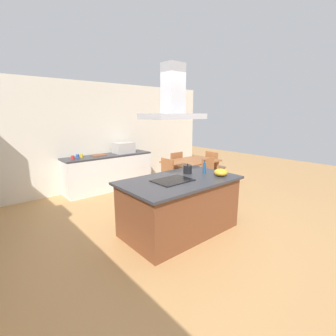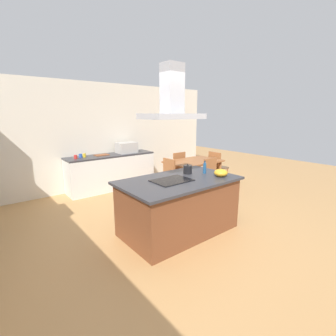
{
  "view_description": "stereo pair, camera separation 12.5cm",
  "coord_description": "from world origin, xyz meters",
  "views": [
    {
      "loc": [
        -2.56,
        -2.72,
        1.93
      ],
      "look_at": [
        0.09,
        0.4,
        1.0
      ],
      "focal_mm": 25.68,
      "sensor_mm": 36.0,
      "label": 1
    },
    {
      "loc": [
        -2.46,
        -2.8,
        1.93
      ],
      "look_at": [
        0.09,
        0.4,
        1.0
      ],
      "focal_mm": 25.68,
      "sensor_mm": 36.0,
      "label": 2
    }
  ],
  "objects": [
    {
      "name": "countertop_microwave",
      "position": [
        0.65,
        2.88,
        1.04
      ],
      "size": [
        0.5,
        0.38,
        0.28
      ],
      "primitive_type": "cube",
      "color": "#B2AFAA",
      "rests_on": "back_counter"
    },
    {
      "name": "coffee_mug_blue",
      "position": [
        -0.56,
        2.94,
        0.95
      ],
      "size": [
        0.08,
        0.08,
        0.09
      ],
      "primitive_type": "cylinder",
      "color": "#2D56B2",
      "rests_on": "back_counter"
    },
    {
      "name": "olive_oil_bottle",
      "position": [
        0.61,
        0.01,
        1.0
      ],
      "size": [
        0.06,
        0.06,
        0.23
      ],
      "color": "navy",
      "rests_on": "kitchen_island"
    },
    {
      "name": "kitchen_island",
      "position": [
        0.0,
        0.0,
        0.45
      ],
      "size": [
        1.91,
        1.14,
        0.9
      ],
      "color": "brown",
      "rests_on": "ground"
    },
    {
      "name": "chair_at_left_end",
      "position": [
        0.92,
        1.52,
        0.51
      ],
      "size": [
        0.42,
        0.42,
        0.89
      ],
      "color": "brown",
      "rests_on": "ground"
    },
    {
      "name": "cooktop",
      "position": [
        -0.15,
        0.0,
        0.91
      ],
      "size": [
        0.6,
        0.44,
        0.01
      ],
      "primitive_type": "cube",
      "color": "black",
      "rests_on": "kitchen_island"
    },
    {
      "name": "wall_back",
      "position": [
        0.0,
        3.25,
        1.35
      ],
      "size": [
        7.2,
        0.1,
        2.7
      ],
      "primitive_type": "cube",
      "color": "beige",
      "rests_on": "ground"
    },
    {
      "name": "chair_at_right_end",
      "position": [
        2.75,
        1.52,
        0.51
      ],
      "size": [
        0.42,
        0.42,
        0.89
      ],
      "color": "brown",
      "rests_on": "ground"
    },
    {
      "name": "tea_kettle",
      "position": [
        0.37,
        0.19,
        0.97
      ],
      "size": [
        0.2,
        0.15,
        0.17
      ],
      "color": "black",
      "rests_on": "kitchen_island"
    },
    {
      "name": "coffee_mug_red",
      "position": [
        -0.71,
        2.84,
        0.95
      ],
      "size": [
        0.08,
        0.08,
        0.09
      ],
      "primitive_type": "cylinder",
      "color": "red",
      "rests_on": "back_counter"
    },
    {
      "name": "mixing_bowl",
      "position": [
        0.66,
        -0.3,
        0.96
      ],
      "size": [
        0.23,
        0.23,
        0.13
      ],
      "primitive_type": "ellipsoid",
      "color": "gold",
      "rests_on": "kitchen_island"
    },
    {
      "name": "dining_table",
      "position": [
        1.83,
        1.52,
        0.67
      ],
      "size": [
        1.4,
        0.9,
        0.75
      ],
      "color": "#995B33",
      "rests_on": "ground"
    },
    {
      "name": "chair_facing_island",
      "position": [
        1.83,
        0.85,
        0.51
      ],
      "size": [
        0.42,
        0.42,
        0.89
      ],
      "color": "brown",
      "rests_on": "ground"
    },
    {
      "name": "coffee_mug_yellow",
      "position": [
        -0.47,
        2.93,
        0.95
      ],
      "size": [
        0.08,
        0.08,
        0.09
      ],
      "primitive_type": "cylinder",
      "color": "gold",
      "rests_on": "back_counter"
    },
    {
      "name": "range_hood",
      "position": [
        -0.15,
        0.0,
        2.1
      ],
      "size": [
        0.9,
        0.55,
        0.78
      ],
      "color": "#ADADB2"
    },
    {
      "name": "ground",
      "position": [
        0.0,
        1.5,
        0.0
      ],
      "size": [
        16.0,
        16.0,
        0.0
      ],
      "primitive_type": "plane",
      "color": "tan"
    },
    {
      "name": "chair_facing_back_wall",
      "position": [
        1.83,
        2.18,
        0.51
      ],
      "size": [
        0.42,
        0.42,
        0.89
      ],
      "color": "brown",
      "rests_on": "ground"
    },
    {
      "name": "back_counter",
      "position": [
        0.19,
        2.88,
        0.45
      ],
      "size": [
        2.25,
        0.62,
        0.9
      ],
      "color": "silver",
      "rests_on": "ground"
    },
    {
      "name": "cutting_board",
      "position": [
        -0.04,
        2.93,
        0.91
      ],
      "size": [
        0.34,
        0.24,
        0.02
      ],
      "primitive_type": "cube",
      "color": "brown",
      "rests_on": "back_counter"
    }
  ]
}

